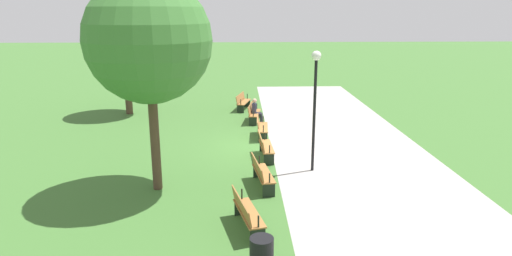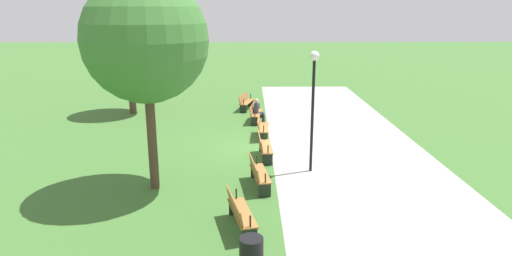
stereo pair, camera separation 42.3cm
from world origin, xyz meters
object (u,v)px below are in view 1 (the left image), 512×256
bench_0 (243,101)px  person_seated (256,110)px  bench_1 (253,112)px  bench_4 (261,173)px  bench_5 (246,212)px  lamp_post (315,89)px  tree_1 (124,41)px  bench_3 (265,146)px  bench_2 (261,127)px  trash_bin (262,255)px  tree_0 (148,41)px

bench_0 → person_seated: (2.81, 0.65, 0.16)m
bench_1 → bench_4: same height
bench_5 → lamp_post: lamp_post is taller
bench_5 → person_seated: (-10.90, 0.65, 0.16)m
tree_1 → person_seated: bearing=73.0°
bench_5 → bench_3: bearing=158.3°
bench_1 → person_seated: 0.23m
bench_2 → bench_4: same height
tree_1 → lamp_post: (8.88, 8.52, -1.02)m
trash_bin → bench_3: bearing=176.2°
tree_0 → bench_2: bearing=147.5°
bench_0 → trash_bin: (15.56, 0.30, -0.08)m
person_seated → bench_5: bearing=4.7°
tree_0 → bench_4: bearing=90.2°
person_seated → tree_1: size_ratio=0.21×
bench_1 → lamp_post: (6.89, 1.85, 2.40)m
person_seated → lamp_post: lamp_post is taller
bench_2 → bench_0: bearing=-169.2°
bench_1 → tree_0: 9.80m
tree_1 → bench_3: bearing=42.7°
bench_4 → tree_1: size_ratio=0.32×
bench_3 → lamp_post: bearing=46.6°
bench_4 → person_seated: (-8.19, 0.13, 0.16)m
bench_0 → lamp_post: lamp_post is taller
bench_0 → lamp_post: size_ratio=0.44×
bench_3 → trash_bin: 7.34m
bench_5 → person_seated: size_ratio=1.51×
bench_3 → bench_5: size_ratio=0.98×
bench_5 → tree_1: bearing=-168.3°
bench_0 → lamp_post: (9.61, 2.37, 2.40)m
bench_1 → bench_2: 2.77m
bench_3 → bench_5: bearing=-10.8°
bench_0 → person_seated: size_ratio=1.51×
tree_0 → trash_bin: 6.89m
bench_2 → lamp_post: (4.14, 1.59, 2.40)m
bench_3 → trash_bin: bearing=-6.5°
bench_4 → bench_5: (2.72, -0.52, 0.00)m
bench_2 → tree_1: size_ratio=0.32×
bench_4 → bench_5: bearing=-19.0°
bench_5 → lamp_post: size_ratio=0.44×
trash_bin → bench_1: bearing=179.0°
person_seated → tree_1: (-2.07, -6.80, 3.25)m
bench_2 → bench_5: bearing=-2.7°
bench_4 → person_seated: size_ratio=1.50×
bench_0 → person_seated: 2.88m
person_seated → bench_4: bearing=7.2°
bench_4 → lamp_post: bearing=118.6°
bench_1 → person_seated: bearing=64.2°
bench_1 → trash_bin: 12.84m
bench_5 → trash_bin: 1.88m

